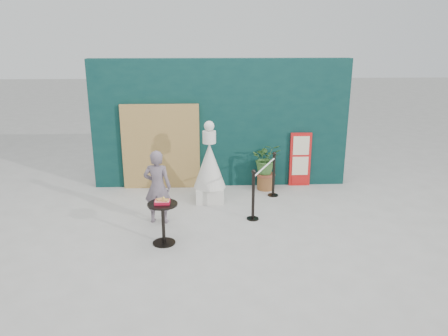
# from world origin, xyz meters

# --- Properties ---
(ground) EXTENTS (60.00, 60.00, 0.00)m
(ground) POSITION_xyz_m (0.00, 0.00, 0.00)
(ground) COLOR #ADAAA5
(ground) RESTS_ON ground
(back_wall) EXTENTS (6.00, 0.30, 3.00)m
(back_wall) POSITION_xyz_m (0.00, 3.15, 1.50)
(back_wall) COLOR #092A2A
(back_wall) RESTS_ON ground
(bamboo_fence) EXTENTS (1.80, 0.08, 2.00)m
(bamboo_fence) POSITION_xyz_m (-1.40, 2.94, 1.00)
(bamboo_fence) COLOR tan
(bamboo_fence) RESTS_ON ground
(woman) EXTENTS (0.57, 0.42, 1.45)m
(woman) POSITION_xyz_m (-1.29, 0.92, 0.72)
(woman) COLOR slate
(woman) RESTS_ON ground
(menu_board) EXTENTS (0.50, 0.07, 1.30)m
(menu_board) POSITION_xyz_m (1.90, 2.95, 0.65)
(menu_board) COLOR red
(menu_board) RESTS_ON ground
(statue) EXTENTS (0.70, 0.70, 1.78)m
(statue) POSITION_xyz_m (-0.28, 2.02, 0.73)
(statue) COLOR silver
(statue) RESTS_ON ground
(cafe_table) EXTENTS (0.52, 0.52, 0.75)m
(cafe_table) POSITION_xyz_m (-1.11, -0.00, 0.50)
(cafe_table) COLOR black
(cafe_table) RESTS_ON ground
(food_basket) EXTENTS (0.26, 0.19, 0.11)m
(food_basket) POSITION_xyz_m (-1.10, -0.00, 0.79)
(food_basket) COLOR red
(food_basket) RESTS_ON cafe_table
(planter) EXTENTS (0.66, 0.57, 1.12)m
(planter) POSITION_xyz_m (1.05, 2.72, 0.65)
(planter) COLOR brown
(planter) RESTS_ON ground
(stanchion_barrier) EXTENTS (0.84, 1.54, 1.03)m
(stanchion_barrier) POSITION_xyz_m (0.86, 1.62, 0.49)
(stanchion_barrier) COLOR black
(stanchion_barrier) RESTS_ON ground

